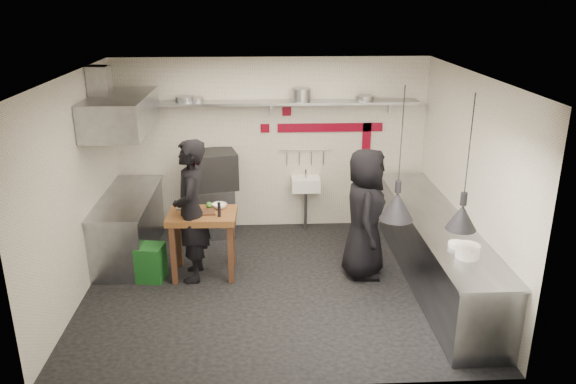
{
  "coord_description": "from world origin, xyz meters",
  "views": [
    {
      "loc": [
        -0.15,
        -6.74,
        3.71
      ],
      "look_at": [
        0.18,
        0.3,
        1.22
      ],
      "focal_mm": 35.0,
      "sensor_mm": 36.0,
      "label": 1
    }
  ],
  "objects_px": {
    "oven_stand": "(213,211)",
    "prep_table": "(204,244)",
    "green_bin": "(151,263)",
    "chef_left": "(191,211)",
    "chef_right": "(365,214)",
    "combi_oven": "(215,170)"
  },
  "relations": [
    {
      "from": "chef_left",
      "to": "prep_table",
      "type": "bearing_deg",
      "value": 118.76
    },
    {
      "from": "prep_table",
      "to": "chef_left",
      "type": "height_order",
      "value": "chef_left"
    },
    {
      "from": "combi_oven",
      "to": "prep_table",
      "type": "bearing_deg",
      "value": -106.66
    },
    {
      "from": "chef_left",
      "to": "chef_right",
      "type": "relative_size",
      "value": 1.08
    },
    {
      "from": "green_bin",
      "to": "chef_left",
      "type": "distance_m",
      "value": 0.93
    },
    {
      "from": "oven_stand",
      "to": "green_bin",
      "type": "height_order",
      "value": "oven_stand"
    },
    {
      "from": "oven_stand",
      "to": "prep_table",
      "type": "height_order",
      "value": "prep_table"
    },
    {
      "from": "chef_left",
      "to": "combi_oven",
      "type": "bearing_deg",
      "value": 170.03
    },
    {
      "from": "chef_left",
      "to": "chef_right",
      "type": "distance_m",
      "value": 2.34
    },
    {
      "from": "prep_table",
      "to": "oven_stand",
      "type": "bearing_deg",
      "value": 90.73
    },
    {
      "from": "prep_table",
      "to": "chef_right",
      "type": "distance_m",
      "value": 2.25
    },
    {
      "from": "oven_stand",
      "to": "chef_left",
      "type": "height_order",
      "value": "chef_left"
    },
    {
      "from": "oven_stand",
      "to": "chef_left",
      "type": "xyz_separation_m",
      "value": [
        -0.15,
        -1.46,
        0.58
      ]
    },
    {
      "from": "chef_left",
      "to": "chef_right",
      "type": "xyz_separation_m",
      "value": [
        2.34,
        -0.02,
        -0.07
      ]
    },
    {
      "from": "combi_oven",
      "to": "prep_table",
      "type": "xyz_separation_m",
      "value": [
        -0.08,
        -1.43,
        -0.63
      ]
    },
    {
      "from": "green_bin",
      "to": "chef_left",
      "type": "bearing_deg",
      "value": 3.72
    },
    {
      "from": "oven_stand",
      "to": "green_bin",
      "type": "bearing_deg",
      "value": -129.59
    },
    {
      "from": "combi_oven",
      "to": "prep_table",
      "type": "distance_m",
      "value": 1.56
    },
    {
      "from": "oven_stand",
      "to": "combi_oven",
      "type": "height_order",
      "value": "combi_oven"
    },
    {
      "from": "prep_table",
      "to": "chef_left",
      "type": "xyz_separation_m",
      "value": [
        -0.13,
        -0.08,
        0.52
      ]
    },
    {
      "from": "green_bin",
      "to": "chef_right",
      "type": "distance_m",
      "value": 2.99
    },
    {
      "from": "green_bin",
      "to": "prep_table",
      "type": "bearing_deg",
      "value": 9.31
    }
  ]
}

